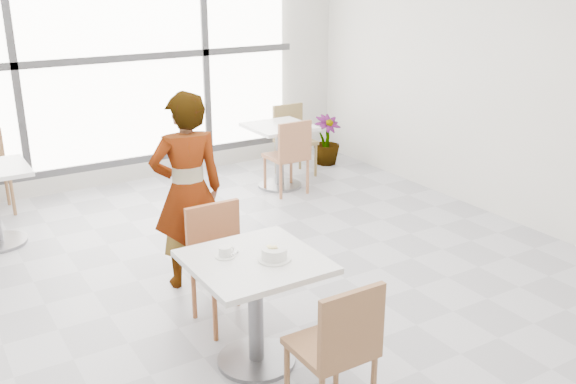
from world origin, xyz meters
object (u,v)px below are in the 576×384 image
plant_right (326,140)px  bg_chair_right_far (292,135)px  person (188,191)px  coffee_cup (225,252)px  bg_table_right (280,147)px  main_table (255,291)px  chair_near (339,343)px  chair_far (220,256)px  bg_chair_right_near (290,152)px  oatmeal_bowl (274,254)px

plant_right → bg_chair_right_far: bearing=-169.3°
person → bg_chair_right_far: (2.30, 2.11, -0.30)m
coffee_cup → bg_table_right: 3.61m
main_table → bg_chair_right_far: 4.15m
chair_near → chair_far: bearing=-87.4°
chair_far → bg_chair_right_near: (1.89, 2.09, 0.00)m
chair_far → bg_chair_right_far: same height
main_table → chair_near: chair_near is taller
chair_near → person: (-0.03, 2.01, 0.30)m
person → bg_chair_right_near: bearing=-133.4°
main_table → bg_chair_right_far: bg_chair_right_far is taller
chair_far → bg_table_right: bearing=51.0°
bg_chair_right_far → main_table: bearing=-125.3°
main_table → oatmeal_bowl: bearing=-39.0°
chair_near → bg_table_right: size_ratio=1.16×
person → plant_right: (2.90, 2.22, -0.48)m
main_table → oatmeal_bowl: oatmeal_bowl is taller
oatmeal_bowl → bg_chair_right_near: (1.86, 2.80, -0.29)m
bg_chair_right_near → coffee_cup: bearing=51.2°
chair_far → person: size_ratio=0.54×
chair_far → oatmeal_bowl: bearing=-87.4°
chair_near → oatmeal_bowl: size_ratio=4.14×
chair_near → coffee_cup: 0.94m
coffee_cup → bg_table_right: size_ratio=0.21×
chair_near → bg_table_right: chair_near is taller
person → bg_chair_right_far: person is taller
coffee_cup → plant_right: coffee_cup is taller
coffee_cup → chair_near: bearing=-72.7°
main_table → bg_chair_right_near: size_ratio=0.92×
bg_chair_right_near → bg_chair_right_far: (0.44, 0.66, 0.00)m
main_table → chair_far: 0.64m
chair_near → bg_chair_right_near: same height
main_table → chair_near: (0.13, -0.74, -0.02)m
chair_near → bg_chair_right_near: 3.91m
bg_chair_right_near → person: bearing=38.0°
main_table → bg_table_right: same height
chair_near → person: size_ratio=0.54×
bg_chair_right_far → chair_far: bearing=-130.4°
coffee_cup → bg_chair_right_near: (2.09, 2.60, -0.28)m
chair_near → bg_table_right: (1.87, 3.76, -0.01)m
person → bg_table_right: person is taller
coffee_cup → bg_chair_right_far: bg_chair_right_far is taller
main_table → oatmeal_bowl: size_ratio=3.81×
chair_near → bg_chair_right_far: size_ratio=1.00×
chair_far → bg_chair_right_near: bearing=47.9°
person → oatmeal_bowl: bearing=98.5°
oatmeal_bowl → coffee_cup: bearing=139.4°
bg_chair_right_far → plant_right: bearing=10.7°
oatmeal_bowl → bg_table_right: bearing=58.5°
coffee_cup → bg_table_right: bearing=53.6°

